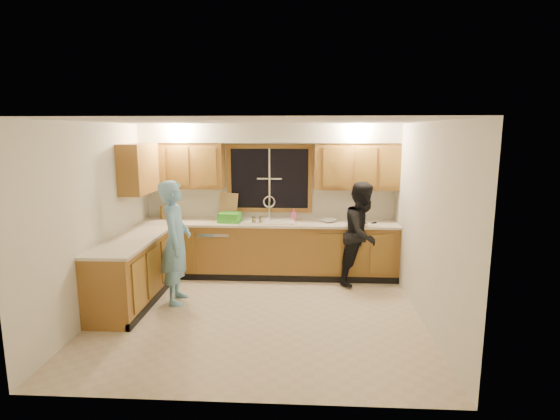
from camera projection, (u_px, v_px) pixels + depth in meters
The scene contains 26 objects.
floor at pixel (259, 315), 5.75m from camera, with size 4.20×4.20×0.00m, color #C3AF96.
ceiling at pixel (257, 121), 5.31m from camera, with size 4.20×4.20×0.00m, color white.
wall_back at pixel (270, 199), 7.40m from camera, with size 4.20×4.20×0.00m, color silver.
wall_left at pixel (97, 220), 5.65m from camera, with size 3.80×3.80×0.00m, color silver.
wall_right at pixel (426, 224), 5.42m from camera, with size 3.80×3.80×0.00m, color silver.
base_cabinets_back at pixel (268, 250), 7.25m from camera, with size 4.20×0.60×0.88m, color olive.
base_cabinets_left at pixel (133, 272), 6.12m from camera, with size 0.60×1.90×0.88m, color olive.
countertop_back at pixel (268, 223), 7.15m from camera, with size 4.20×0.63×0.04m, color beige.
countertop_left at pixel (132, 240), 6.04m from camera, with size 0.63×1.90×0.04m, color beige.
upper_cabinets_left at pixel (183, 166), 7.21m from camera, with size 1.35×0.33×0.75m, color olive.
upper_cabinets_right at pixel (356, 166), 7.06m from camera, with size 1.35×0.33×0.75m, color olive.
upper_cabinets_return at pixel (139, 169), 6.64m from camera, with size 0.33×0.90×0.75m, color olive.
soffit at pixel (268, 133), 7.03m from camera, with size 4.20×0.35×0.30m, color silver.
window_frame at pixel (269, 179), 7.33m from camera, with size 1.44×0.03×1.14m.
sink at pixel (268, 225), 7.18m from camera, with size 0.86×0.52×0.57m.
dishwasher at pixel (218, 251), 7.29m from camera, with size 0.60×0.56×0.82m, color white.
stove at pixel (116, 285), 5.56m from camera, with size 0.58×0.75×0.90m, color white.
man at pixel (176, 242), 6.05m from camera, with size 0.63×0.41×1.73m, color #70ADD3.
woman at pixel (363, 234), 6.79m from camera, with size 0.79×0.62×1.62m, color black.
knife_block at pixel (165, 212), 7.38m from camera, with size 0.12×0.10×0.22m, color olive.
cutting_board at pixel (228, 206), 7.34m from camera, with size 0.33×0.02×0.45m, color tan.
dish_crate at pixel (230, 217), 7.13m from camera, with size 0.33×0.31×0.16m, color green.
soap_bottle at pixel (294, 214), 7.31m from camera, with size 0.09×0.09×0.19m, color pink.
bowl at pixel (329, 220), 7.12m from camera, with size 0.23×0.23×0.06m, color silver.
can_left at pixel (254, 221), 6.95m from camera, with size 0.06×0.06×0.12m, color #B7A98D.
can_right at pixel (261, 221), 6.97m from camera, with size 0.07×0.07×0.12m, color #B7A98D.
Camera 1 is at (0.58, -5.39, 2.38)m, focal length 28.00 mm.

